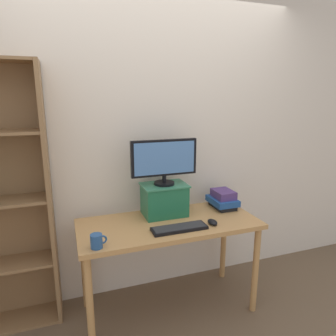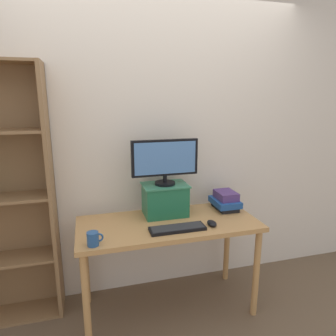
% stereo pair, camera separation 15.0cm
% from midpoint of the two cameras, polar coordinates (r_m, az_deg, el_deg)
% --- Properties ---
extents(ground_plane, '(12.00, 12.00, 0.00)m').
position_cam_midpoint_polar(ground_plane, '(2.75, -1.55, -25.05)').
color(ground_plane, brown).
extents(back_wall, '(7.00, 0.08, 2.60)m').
position_cam_midpoint_polar(back_wall, '(2.60, -4.63, 4.26)').
color(back_wall, beige).
rests_on(back_wall, ground_plane).
extents(desk, '(1.39, 0.61, 0.77)m').
position_cam_midpoint_polar(desk, '(2.39, -1.66, -12.26)').
color(desk, '#B7844C').
rests_on(desk, ground_plane).
extents(riser_box, '(0.36, 0.26, 0.26)m').
position_cam_midpoint_polar(riser_box, '(2.44, -2.49, -5.92)').
color(riser_box, '#1E6642').
rests_on(riser_box, desk).
extents(computer_monitor, '(0.53, 0.16, 0.36)m').
position_cam_midpoint_polar(computer_monitor, '(2.35, -2.55, 1.52)').
color(computer_monitor, black).
rests_on(computer_monitor, riser_box).
extents(keyboard, '(0.41, 0.13, 0.02)m').
position_cam_midpoint_polar(keyboard, '(2.22, 0.20, -11.41)').
color(keyboard, black).
rests_on(keyboard, desk).
extents(computer_mouse, '(0.06, 0.10, 0.04)m').
position_cam_midpoint_polar(computer_mouse, '(2.32, 6.61, -10.22)').
color(computer_mouse, black).
rests_on(computer_mouse, desk).
extents(book_stack, '(0.20, 0.27, 0.15)m').
position_cam_midpoint_polar(book_stack, '(2.65, 8.79, -5.95)').
color(book_stack, black).
rests_on(book_stack, desk).
extents(coffee_mug, '(0.11, 0.08, 0.09)m').
position_cam_midpoint_polar(coffee_mug, '(2.03, -15.52, -13.30)').
color(coffee_mug, '#234C84').
rests_on(coffee_mug, desk).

